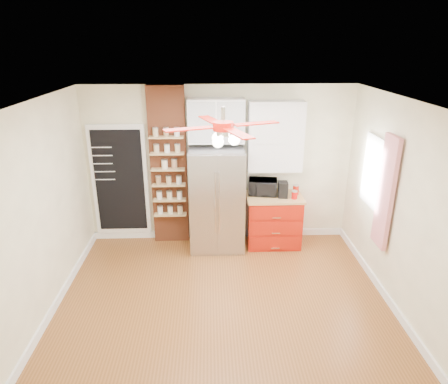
{
  "coord_description": "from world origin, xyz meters",
  "views": [
    {
      "loc": [
        -0.16,
        -4.53,
        3.35
      ],
      "look_at": [
        0.04,
        0.9,
        1.28
      ],
      "focal_mm": 32.0,
      "sensor_mm": 36.0,
      "label": 1
    }
  ],
  "objects_px": {
    "coffee_maker": "(283,189)",
    "fridge": "(217,199)",
    "toaster_oven": "(263,187)",
    "canister_left": "(294,195)",
    "pantry_jar_oats": "(165,165)",
    "ceiling_fan": "(223,127)",
    "red_cabinet": "(273,220)"
  },
  "relations": [
    {
      "from": "ceiling_fan",
      "to": "canister_left",
      "type": "relative_size",
      "value": 11.24
    },
    {
      "from": "fridge",
      "to": "ceiling_fan",
      "type": "relative_size",
      "value": 1.25
    },
    {
      "from": "coffee_maker",
      "to": "toaster_oven",
      "type": "bearing_deg",
      "value": 160.79
    },
    {
      "from": "fridge",
      "to": "coffee_maker",
      "type": "height_order",
      "value": "fridge"
    },
    {
      "from": "toaster_oven",
      "to": "fridge",
      "type": "bearing_deg",
      "value": -162.72
    },
    {
      "from": "red_cabinet",
      "to": "toaster_oven",
      "type": "height_order",
      "value": "toaster_oven"
    },
    {
      "from": "pantry_jar_oats",
      "to": "canister_left",
      "type": "bearing_deg",
      "value": -6.14
    },
    {
      "from": "coffee_maker",
      "to": "fridge",
      "type": "bearing_deg",
      "value": -176.46
    },
    {
      "from": "toaster_oven",
      "to": "canister_left",
      "type": "distance_m",
      "value": 0.55
    },
    {
      "from": "toaster_oven",
      "to": "pantry_jar_oats",
      "type": "xyz_separation_m",
      "value": [
        -1.63,
        0.0,
        0.41
      ]
    },
    {
      "from": "ceiling_fan",
      "to": "coffee_maker",
      "type": "relative_size",
      "value": 5.33
    },
    {
      "from": "red_cabinet",
      "to": "toaster_oven",
      "type": "distance_m",
      "value": 0.62
    },
    {
      "from": "red_cabinet",
      "to": "canister_left",
      "type": "xyz_separation_m",
      "value": [
        0.31,
        -0.14,
        0.51
      ]
    },
    {
      "from": "red_cabinet",
      "to": "fridge",
      "type": "bearing_deg",
      "value": -177.05
    },
    {
      "from": "ceiling_fan",
      "to": "canister_left",
      "type": "bearing_deg",
      "value": 51.43
    },
    {
      "from": "red_cabinet",
      "to": "toaster_oven",
      "type": "xyz_separation_m",
      "value": [
        -0.19,
        0.08,
        0.58
      ]
    },
    {
      "from": "fridge",
      "to": "coffee_maker",
      "type": "xyz_separation_m",
      "value": [
        1.1,
        -0.0,
        0.16
      ]
    },
    {
      "from": "fridge",
      "to": "canister_left",
      "type": "bearing_deg",
      "value": -4.1
    },
    {
      "from": "red_cabinet",
      "to": "canister_left",
      "type": "distance_m",
      "value": 0.61
    },
    {
      "from": "fridge",
      "to": "red_cabinet",
      "type": "relative_size",
      "value": 1.86
    },
    {
      "from": "toaster_oven",
      "to": "canister_left",
      "type": "relative_size",
      "value": 3.79
    },
    {
      "from": "canister_left",
      "to": "fridge",
      "type": "bearing_deg",
      "value": 175.9
    },
    {
      "from": "canister_left",
      "to": "pantry_jar_oats",
      "type": "distance_m",
      "value": 2.19
    },
    {
      "from": "coffee_maker",
      "to": "ceiling_fan",
      "type": "bearing_deg",
      "value": -119.15
    },
    {
      "from": "toaster_oven",
      "to": "coffee_maker",
      "type": "xyz_separation_m",
      "value": [
        0.32,
        -0.13,
        0.0
      ]
    },
    {
      "from": "red_cabinet",
      "to": "pantry_jar_oats",
      "type": "bearing_deg",
      "value": 177.25
    },
    {
      "from": "fridge",
      "to": "pantry_jar_oats",
      "type": "xyz_separation_m",
      "value": [
        -0.85,
        0.14,
        0.57
      ]
    },
    {
      "from": "coffee_maker",
      "to": "canister_left",
      "type": "relative_size",
      "value": 2.11
    },
    {
      "from": "canister_left",
      "to": "ceiling_fan",
      "type": "bearing_deg",
      "value": -128.57
    },
    {
      "from": "ceiling_fan",
      "to": "pantry_jar_oats",
      "type": "relative_size",
      "value": 9.79
    },
    {
      "from": "ceiling_fan",
      "to": "coffee_maker",
      "type": "bearing_deg",
      "value": 57.3
    },
    {
      "from": "coffee_maker",
      "to": "canister_left",
      "type": "height_order",
      "value": "coffee_maker"
    }
  ]
}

